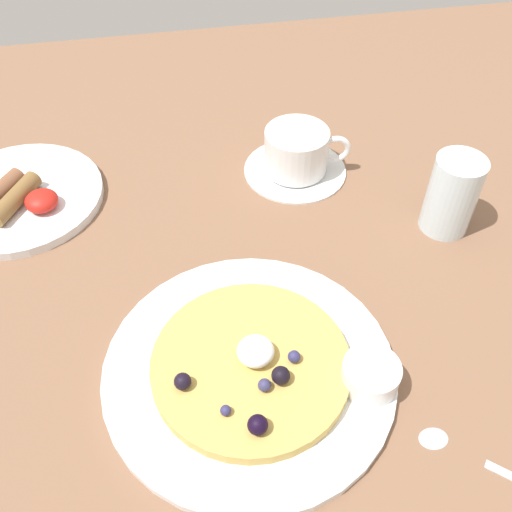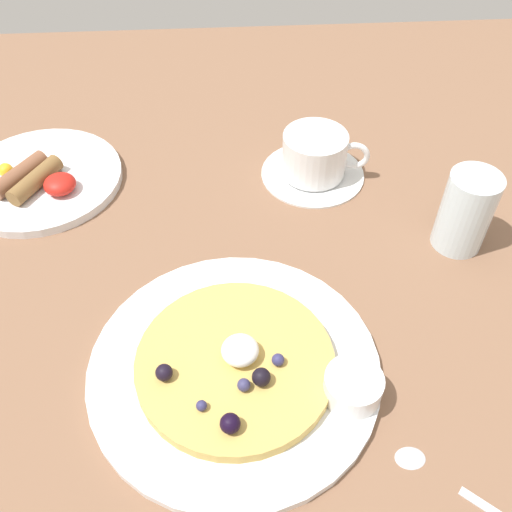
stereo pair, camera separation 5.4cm
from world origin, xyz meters
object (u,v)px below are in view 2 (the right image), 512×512
at_px(pancake_plate, 234,368).
at_px(water_glass, 466,212).
at_px(teaspoon, 448,482).
at_px(coffee_saucer, 313,173).
at_px(coffee_cup, 315,153).
at_px(breakfast_plate, 41,179).
at_px(syrup_ramekin, 353,386).

distance_m(pancake_plate, water_glass, 0.33).
xyz_separation_m(pancake_plate, teaspoon, (0.19, -0.13, -0.00)).
bearing_deg(coffee_saucer, coffee_cup, -11.56).
bearing_deg(breakfast_plate, coffee_cup, -1.17).
bearing_deg(syrup_ramekin, water_glass, 50.82).
distance_m(coffee_cup, water_glass, 0.21).
bearing_deg(coffee_cup, teaspoon, -81.84).
relative_size(syrup_ramekin, breakfast_plate, 0.26).
bearing_deg(water_glass, pancake_plate, -149.30).
height_order(pancake_plate, teaspoon, pancake_plate).
xyz_separation_m(breakfast_plate, teaspoon, (0.44, -0.44, -0.00)).
distance_m(breakfast_plate, water_glass, 0.56).
bearing_deg(coffee_saucer, water_glass, -41.55).
distance_m(breakfast_plate, coffee_cup, 0.38).
distance_m(syrup_ramekin, coffee_saucer, 0.35).
bearing_deg(syrup_ramekin, breakfast_plate, 135.81).
bearing_deg(syrup_ramekin, coffee_saucer, 88.55).
bearing_deg(teaspoon, water_glass, 71.89).
relative_size(breakfast_plate, water_glass, 2.15).
distance_m(coffee_saucer, coffee_cup, 0.03).
xyz_separation_m(coffee_cup, water_glass, (0.16, -0.14, 0.01)).
height_order(coffee_cup, teaspoon, coffee_cup).
bearing_deg(pancake_plate, breakfast_plate, 128.78).
relative_size(breakfast_plate, coffee_saucer, 1.54).
bearing_deg(water_glass, breakfast_plate, 164.43).
xyz_separation_m(breakfast_plate, coffee_cup, (0.38, -0.01, 0.03)).
distance_m(breakfast_plate, teaspoon, 0.62).
height_order(pancake_plate, syrup_ramekin, syrup_ramekin).
bearing_deg(pancake_plate, syrup_ramekin, -19.64).
xyz_separation_m(syrup_ramekin, coffee_saucer, (0.01, 0.35, -0.02)).
xyz_separation_m(syrup_ramekin, water_glass, (0.17, 0.21, 0.03)).
xyz_separation_m(coffee_saucer, water_glass, (0.16, -0.14, 0.05)).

